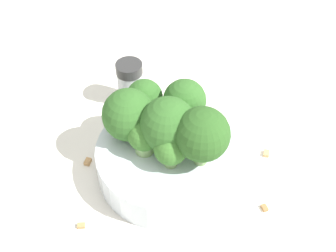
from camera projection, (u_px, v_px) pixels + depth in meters
name	position (u px, v px, depth m)	size (l,w,h in m)	color
ground_plane	(168.00, 171.00, 0.51)	(3.00, 3.00, 0.00)	silver
bowl	(168.00, 160.00, 0.50)	(0.15, 0.15, 0.04)	silver
broccoli_floret_0	(168.00, 149.00, 0.46)	(0.03, 0.03, 0.04)	#7A9E5B
broccoli_floret_1	(202.00, 135.00, 0.45)	(0.05, 0.05, 0.07)	#7A9E5B
broccoli_floret_2	(172.00, 122.00, 0.46)	(0.06, 0.06, 0.06)	#7A9E5B
broccoli_floret_3	(144.00, 135.00, 0.47)	(0.03, 0.03, 0.04)	#8EB770
broccoli_floret_4	(129.00, 115.00, 0.48)	(0.06, 0.06, 0.06)	#8EB770
broccoli_floret_5	(145.00, 99.00, 0.50)	(0.04, 0.04, 0.05)	#7A9E5B
broccoli_floret_6	(185.00, 101.00, 0.48)	(0.05, 0.05, 0.06)	#8EB770
pepper_shaker	(130.00, 83.00, 0.57)	(0.03, 0.03, 0.06)	#B2B7BC
almond_crumb_0	(265.00, 207.00, 0.48)	(0.01, 0.01, 0.01)	olive
almond_crumb_1	(81.00, 225.00, 0.46)	(0.01, 0.01, 0.01)	#AD7F4C
almond_crumb_2	(88.00, 160.00, 0.52)	(0.01, 0.01, 0.01)	#AD7F4C
almond_crumb_3	(267.00, 152.00, 0.53)	(0.01, 0.01, 0.01)	tan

